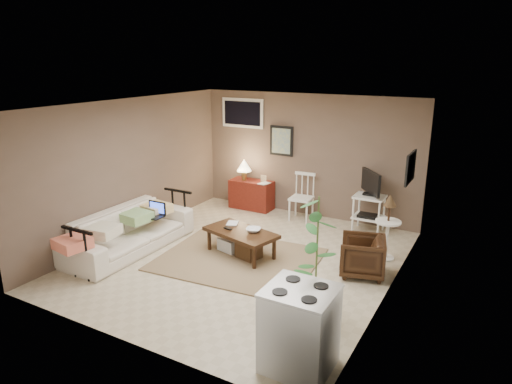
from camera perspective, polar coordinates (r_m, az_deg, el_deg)
The scene contains 20 objects.
floor at distance 7.27m, azimuth -1.71°, elevation -8.36°, with size 5.00×5.00×0.00m, color #C1B293.
art_back at distance 9.18m, azimuth 3.21°, elevation 6.40°, with size 0.50×0.03×0.60m, color black.
art_right at distance 6.98m, azimuth 18.76°, elevation 2.91°, with size 0.03×0.60×0.45m, color black.
window at distance 9.53m, azimuth -1.69°, elevation 9.83°, with size 0.96×0.03×0.60m, color white.
rug at distance 7.23m, azimuth -2.25°, elevation -8.39°, with size 2.38×1.90×0.02m, color #8A6E50.
coffee_table at distance 7.30m, azimuth -1.95°, elevation -6.12°, with size 1.29×0.88×0.44m.
sofa at distance 7.72m, azimuth -15.58°, elevation -3.90°, with size 2.28×0.67×0.89m, color silver.
sofa_pillows at distance 7.47m, azimuth -16.74°, elevation -3.83°, with size 0.44×2.17×0.15m, color beige, non-canonical shape.
sofa_end_rails at distance 7.65m, azimuth -14.84°, elevation -4.52°, with size 0.61×2.28×0.77m, color black, non-canonical shape.
laptop at distance 7.80m, azimuth -12.50°, elevation -2.44°, with size 0.35×0.26×0.24m.
red_console at distance 9.51m, azimuth -0.65°, elevation 0.03°, with size 0.90×0.40×1.04m.
spindle_chair at distance 8.89m, azimuth 5.73°, elevation -0.78°, with size 0.44×0.44×0.91m.
tv_stand at distance 8.42m, azimuth 13.99°, elevation -0.98°, with size 0.53×0.55×1.13m.
side_table at distance 7.32m, azimuth 16.23°, elevation -3.35°, with size 0.39×0.39×1.05m.
armchair at distance 6.83m, azimuth 13.15°, elevation -7.59°, with size 0.62×0.58×0.63m, color black.
potted_plant at distance 5.53m, azimuth 7.62°, elevation -7.46°, with size 0.39×0.39×1.54m.
stove at distance 4.79m, azimuth 5.46°, elevation -16.63°, with size 0.68×0.64×0.89m.
bowl at distance 7.16m, azimuth -0.33°, elevation -4.10°, with size 0.23×0.06×0.23m, color #31200D.
book_table at distance 7.51m, azimuth -3.63°, elevation -3.11°, with size 0.17×0.02×0.24m, color #31200D.
book_console at distance 9.21m, azimuth 0.61°, elevation 1.80°, with size 0.18×0.02×0.24m, color #31200D.
Camera 1 is at (3.40, -5.65, 3.05)m, focal length 32.00 mm.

